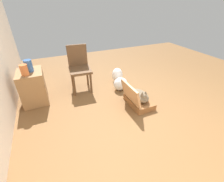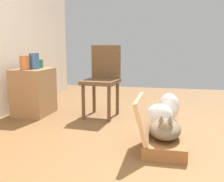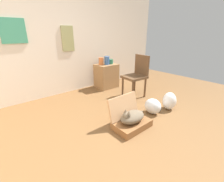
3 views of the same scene
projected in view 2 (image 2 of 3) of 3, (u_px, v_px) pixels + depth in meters
The scene contains 11 objects.
ground_plane at pixel (172, 161), 2.17m from camera, with size 7.68×7.68×0.00m, color brown.
suitcase_base at pixel (165, 144), 2.40m from camera, with size 0.58×0.37×0.11m, color brown.
suitcase_lid at pixel (144, 117), 2.40m from camera, with size 0.58×0.37×0.04m, color tan.
cat at pixel (165, 129), 2.37m from camera, with size 0.52×0.28×0.24m.
plastic_bag_white at pixel (159, 116), 3.02m from camera, with size 0.26×0.31×0.28m, color silver.
plastic_bag_clear at pixel (169, 107), 3.36m from camera, with size 0.26×0.26×0.34m, color white.
side_table at pixel (34, 92), 3.61m from camera, with size 0.54×0.43×0.63m, color olive.
vase_tall at pixel (24, 63), 3.42m from camera, with size 0.12×0.12×0.18m, color #CC6B38.
vase_short at pixel (39, 64), 3.68m from camera, with size 0.13×0.13×0.12m, color #2D7051.
vase_round at pixel (34, 61), 3.54m from camera, with size 0.13×0.13×0.21m, color #38609E.
chair at pixel (103, 78), 3.51m from camera, with size 0.51×0.47×0.94m.
Camera 2 is at (-2.10, 0.04, 0.94)m, focal length 42.37 mm.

